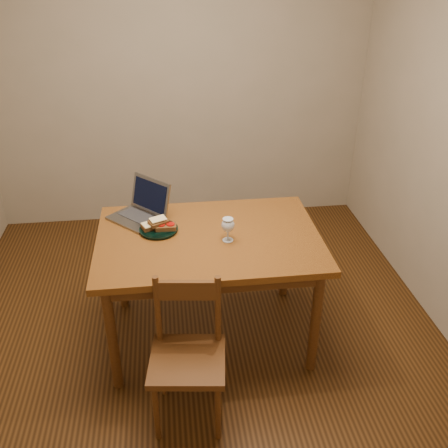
{
  "coord_description": "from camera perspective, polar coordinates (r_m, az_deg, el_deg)",
  "views": [
    {
      "loc": [
        -0.12,
        -2.58,
        2.22
      ],
      "look_at": [
        0.19,
        -0.06,
        0.8
      ],
      "focal_mm": 40.0,
      "sensor_mm": 36.0,
      "label": 1
    }
  ],
  "objects": [
    {
      "name": "laptop",
      "position": [
        3.14,
        -9.31,
        1.87
      ],
      "size": [
        0.42,
        0.42,
        0.22
      ],
      "rotation": [
        0.0,
        0.0,
        -0.8
      ],
      "color": "slate",
      "rests_on": "table"
    },
    {
      "name": "sandwich_cheese",
      "position": [
        2.97,
        -8.24,
        -0.13
      ],
      "size": [
        0.14,
        0.11,
        0.04
      ],
      "primitive_type": null,
      "rotation": [
        0.0,
        0.0,
        0.38
      ],
      "color": "#381E0C",
      "rests_on": "plate"
    },
    {
      "name": "milk_glass",
      "position": [
        2.83,
        0.45,
        -0.65
      ],
      "size": [
        0.07,
        0.07,
        0.14
      ],
      "primitive_type": null,
      "color": "white",
      "rests_on": "table"
    },
    {
      "name": "front_wall",
      "position": [
        1.34,
        0.24,
        -14.13
      ],
      "size": [
        3.2,
        0.02,
        2.6
      ],
      "primitive_type": "cube",
      "color": "gray",
      "rests_on": "floor"
    },
    {
      "name": "floor",
      "position": [
        3.41,
        -3.28,
        -11.68
      ],
      "size": [
        3.2,
        3.2,
        0.02
      ],
      "primitive_type": "cube",
      "color": "black",
      "rests_on": "ground"
    },
    {
      "name": "chair",
      "position": [
        2.6,
        -4.21,
        -14.19
      ],
      "size": [
        0.42,
        0.41,
        0.41
      ],
      "rotation": [
        0.0,
        0.0,
        -0.12
      ],
      "color": "#43250E",
      "rests_on": "floor"
    },
    {
      "name": "sandwich_tomato",
      "position": [
        2.95,
        -6.65,
        -0.23
      ],
      "size": [
        0.12,
        0.07,
        0.04
      ],
      "primitive_type": null,
      "rotation": [
        0.0,
        0.0,
        -0.02
      ],
      "color": "#381E0C",
      "rests_on": "plate"
    },
    {
      "name": "back_wall",
      "position": [
        4.29,
        -5.41,
        16.71
      ],
      "size": [
        3.2,
        0.02,
        2.6
      ],
      "primitive_type": "cube",
      "color": "gray",
      "rests_on": "floor"
    },
    {
      "name": "table",
      "position": [
        2.95,
        -1.74,
        -2.83
      ],
      "size": [
        1.3,
        0.9,
        0.74
      ],
      "color": "#50260D",
      "rests_on": "floor"
    },
    {
      "name": "plate",
      "position": [
        2.98,
        -7.47,
        -0.66
      ],
      "size": [
        0.23,
        0.23,
        0.02
      ],
      "primitive_type": "cylinder",
      "color": "black",
      "rests_on": "table"
    },
    {
      "name": "sandwich_top",
      "position": [
        2.96,
        -7.53,
        0.29
      ],
      "size": [
        0.13,
        0.11,
        0.03
      ],
      "primitive_type": null,
      "rotation": [
        0.0,
        0.0,
        0.51
      ],
      "color": "#381E0C",
      "rests_on": "plate"
    }
  ]
}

